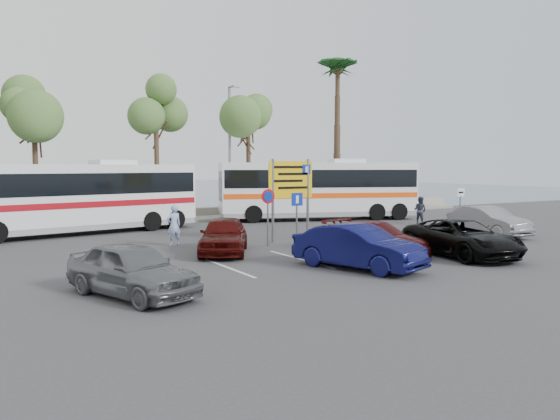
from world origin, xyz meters
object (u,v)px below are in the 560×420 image
coach_bus_right (318,192)px  car_silver_a (132,269)px  car_silver_b (488,221)px  car_maroon (376,238)px  car_blue (358,247)px  suv_black (462,238)px  direction_sign (291,186)px  street_lamp_right (230,145)px  pedestrian_near (174,225)px  car_red (224,235)px  pedestrian_far (420,210)px  coach_bus_left (79,200)px

coach_bus_right → car_silver_a: coach_bus_right is taller
car_silver_b → car_maroon: bearing=-163.7°
car_blue → car_maroon: bearing=20.7°
suv_black → direction_sign: bearing=123.8°
street_lamp_right → suv_black: 17.51m
car_blue → pedestrian_near: bearing=94.6°
car_blue → car_red: car_blue is taller
suv_black → pedestrian_near: size_ratio=2.86×
car_red → car_maroon: bearing=-3.1°
car_blue → pedestrian_near: size_ratio=2.56×
direction_sign → pedestrian_near: bearing=165.7°
coach_bus_right → pedestrian_near: bearing=-152.1°
street_lamp_right → pedestrian_far: (8.00, -8.13, -3.81)m
car_maroon → car_silver_b: size_ratio=1.02×
direction_sign → coach_bus_left: size_ratio=0.30×
street_lamp_right → car_red: bearing=-116.5°
coach_bus_left → car_blue: size_ratio=2.73×
car_silver_a → car_blue: size_ratio=0.93×
car_silver_a → pedestrian_near: pedestrian_near is taller
coach_bus_right → car_red: size_ratio=2.96×
car_silver_b → pedestrian_near: pedestrian_near is taller
car_maroon → coach_bus_right: bearing=53.0°
car_maroon → car_silver_a: bearing=179.6°
suv_black → car_red: bearing=153.5°
car_red → suv_black: car_red is taller
pedestrian_far → car_silver_b: bearing=153.1°
coach_bus_right → pedestrian_near: 12.94m
street_lamp_right → coach_bus_left: size_ratio=0.68×
pedestrian_near → street_lamp_right: bearing=-134.3°
car_silver_a → pedestrian_near: bearing=43.4°
car_silver_a → pedestrian_far: (18.84, 8.89, 0.10)m
coach_bus_left → car_silver_a: coach_bus_left is taller
car_blue → coach_bus_left: bearing=94.9°
coach_bus_right → suv_black: (-3.30, -14.00, -1.06)m
car_silver_b → direction_sign: bearing=165.8°
car_silver_a → car_silver_b: bearing=-9.2°
car_maroon → car_silver_b: (8.20, 1.55, 0.07)m
coach_bus_right → car_blue: coach_bus_right is taller
car_silver_a → pedestrian_far: 20.84m
car_silver_a → car_red: (4.84, 5.00, 0.01)m
car_silver_a → car_silver_b: same height
car_silver_a → pedestrian_near: (3.94, 7.95, 0.16)m
direction_sign → suv_black: (3.20, -6.70, -1.76)m
car_maroon → suv_black: size_ratio=0.88×
car_maroon → suv_black: bearing=-50.4°
car_silver_b → car_red: bearing=178.9°
street_lamp_right → direction_sign: bearing=-100.9°
car_blue → pedestrian_far: size_ratio=2.76×
street_lamp_right → car_silver_b: (7.00, -13.55, -3.91)m
street_lamp_right → suv_black: street_lamp_right is taller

